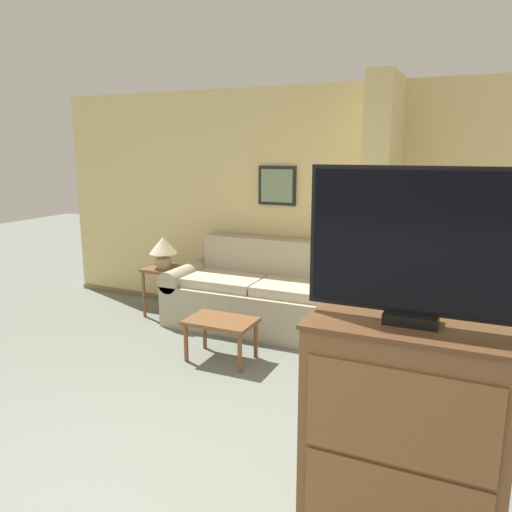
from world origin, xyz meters
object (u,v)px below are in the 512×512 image
coffee_table (221,325)px  table_lamp (163,248)px  tv_dresser (403,435)px  couch (262,297)px  bed (512,365)px  tv (416,246)px  backpack (512,319)px

coffee_table → table_lamp: size_ratio=1.74×
coffee_table → tv_dresser: size_ratio=0.55×
couch → bed: couch is taller
tv → backpack: size_ratio=2.17×
coffee_table → tv: tv is taller
tv_dresser → couch: bearing=126.1°
table_lamp → bed: 3.74m
tv_dresser → coffee_table: bearing=139.6°
tv → tv_dresser: bearing=-90.0°
couch → backpack: backpack is taller
table_lamp → tv: bearing=-38.6°
tv_dresser → tv: 0.93m
tv → backpack: 1.78m
bed → backpack: backpack is taller
tv_dresser → backpack: (0.52, 1.53, 0.18)m
tv_dresser → tv: (0.00, 0.00, 0.93)m
bed → coffee_table: bearing=-172.5°
coffee_table → tv_dresser: bearing=-40.4°
tv → backpack: bearing=71.3°
tv_dresser → backpack: bearing=71.3°
tv → backpack: (0.52, 1.53, -0.75)m
coffee_table → backpack: backpack is taller
couch → backpack: 2.60m
couch → bed: (2.43, -0.65, -0.08)m
tv_dresser → backpack: size_ratio=2.56×
couch → bed: bearing=-14.9°
couch → tv_dresser: tv_dresser is taller
backpack → table_lamp: bearing=165.6°
bed → backpack: bearing=-100.5°
tv → bed: tv is taller
table_lamp → bed: size_ratio=0.18×
couch → tv: size_ratio=2.18×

